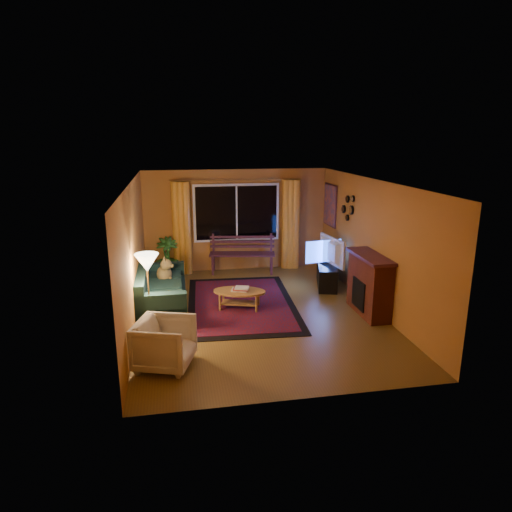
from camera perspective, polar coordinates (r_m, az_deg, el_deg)
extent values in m
cube|color=brown|center=(8.84, 0.35, -7.15)|extent=(4.50, 6.00, 0.02)
cube|color=white|center=(8.22, 0.38, 9.33)|extent=(4.50, 6.00, 0.02)
cube|color=#BD7933|center=(11.35, -2.47, 4.48)|extent=(4.50, 0.02, 2.50)
cube|color=#BD7933|center=(8.34, -15.08, 0.08)|extent=(0.02, 6.00, 2.50)
cube|color=#BD7933|center=(9.12, 14.46, 1.39)|extent=(0.02, 6.00, 2.50)
cube|color=black|center=(11.25, -2.44, 5.42)|extent=(2.00, 0.02, 1.30)
cylinder|color=#BF8C3F|center=(11.10, -2.45, 9.46)|extent=(3.20, 0.03, 0.03)
cylinder|color=#F7A32F|center=(11.14, -9.27, 3.42)|extent=(0.36, 0.36, 2.24)
cylinder|color=#F7A32F|center=(11.50, 4.32, 3.94)|extent=(0.36, 0.36, 2.24)
cube|color=#411C27|center=(11.22, -1.73, -0.94)|extent=(1.65, 0.73, 0.48)
imported|color=#235B1E|center=(11.13, -11.03, -0.12)|extent=(0.56, 0.56, 0.94)
cube|color=black|center=(8.98, -11.70, -4.12)|extent=(0.92, 2.13, 0.86)
imported|color=beige|center=(6.89, -11.35, -10.42)|extent=(0.94, 0.97, 0.80)
cylinder|color=#BF8C3F|center=(7.94, -13.24, -4.71)|extent=(0.30, 0.30, 1.40)
cube|color=#720808|center=(9.28, -1.87, -5.92)|extent=(2.32, 3.47, 0.02)
cylinder|color=#B17A36|center=(8.97, -2.08, -5.46)|extent=(1.28, 1.28, 0.37)
cube|color=black|center=(10.39, 8.83, -2.37)|extent=(0.70, 1.26, 0.50)
imported|color=black|center=(10.24, 8.96, 0.61)|extent=(0.31, 1.08, 0.62)
cube|color=maroon|center=(8.88, 13.99, -3.65)|extent=(0.40, 1.20, 1.10)
cube|color=#EA5C14|center=(11.26, 9.24, 6.28)|extent=(0.04, 0.76, 0.96)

